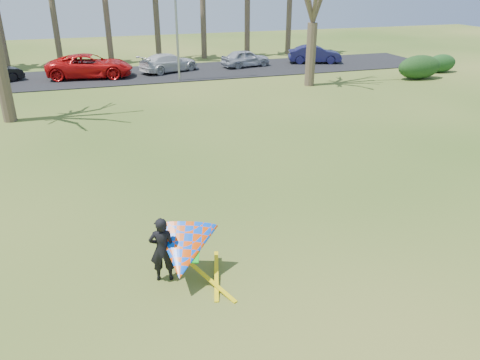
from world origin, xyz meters
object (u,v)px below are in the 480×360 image
object	(u,v)px
streetlight	(178,13)
car_3	(169,63)
kite_flyer	(181,251)
car_4	(246,58)
car_2	(90,66)
car_5	(315,54)

from	to	relation	value
streetlight	car_3	size ratio (longest dim) A/B	1.74
car_3	kite_flyer	world-z (taller)	kite_flyer
car_3	car_4	distance (m)	6.17
car_3	kite_flyer	size ratio (longest dim) A/B	1.93
streetlight	car_4	size ratio (longest dim) A/B	2.06
streetlight	car_2	distance (m)	7.53
streetlight	kite_flyer	distance (m)	23.69
car_2	car_4	bearing A→B (deg)	-77.94
car_2	car_3	world-z (taller)	car_2
car_2	car_4	size ratio (longest dim) A/B	1.51
car_3	car_5	size ratio (longest dim) A/B	1.07
kite_flyer	car_2	bearing A→B (deg)	93.11
car_5	streetlight	bearing A→B (deg)	123.71
car_4	kite_flyer	distance (m)	28.55
car_2	car_4	distance (m)	11.88
streetlight	car_2	world-z (taller)	streetlight
car_4	kite_flyer	size ratio (longest dim) A/B	1.63
streetlight	kite_flyer	world-z (taller)	streetlight
streetlight	car_3	distance (m)	5.05
car_3	car_4	size ratio (longest dim) A/B	1.18
car_5	kite_flyer	distance (m)	31.12
car_3	kite_flyer	xyz separation A→B (m)	(-4.29, -26.34, 0.12)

